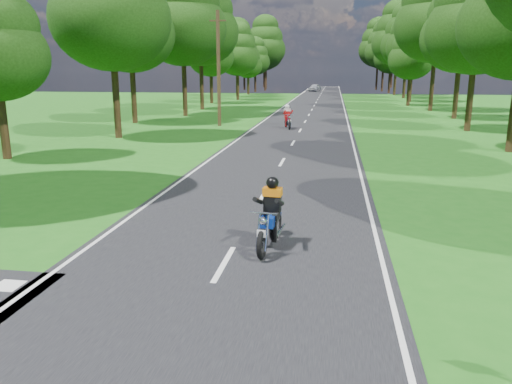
# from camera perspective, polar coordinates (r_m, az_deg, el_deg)

# --- Properties ---
(ground) EXTENTS (160.00, 160.00, 0.00)m
(ground) POSITION_cam_1_polar(r_m,az_deg,el_deg) (8.84, -6.50, -13.05)
(ground) COLOR #1C5C15
(ground) RESTS_ON ground
(main_road) EXTENTS (7.00, 140.00, 0.02)m
(main_road) POSITION_cam_1_polar(r_m,az_deg,el_deg) (57.77, 6.67, 9.76)
(main_road) COLOR black
(main_road) RESTS_ON ground
(road_markings) EXTENTS (7.40, 140.00, 0.01)m
(road_markings) POSITION_cam_1_polar(r_m,az_deg,el_deg) (55.91, 6.45, 9.65)
(road_markings) COLOR silver
(road_markings) RESTS_ON main_road
(treeline) EXTENTS (40.00, 115.35, 14.78)m
(treeline) POSITION_cam_1_polar(r_m,az_deg,el_deg) (67.80, 8.48, 17.26)
(treeline) COLOR black
(treeline) RESTS_ON ground
(telegraph_pole) EXTENTS (1.20, 0.26, 8.00)m
(telegraph_pole) POSITION_cam_1_polar(r_m,az_deg,el_deg) (36.52, -4.30, 13.90)
(telegraph_pole) COLOR #382616
(telegraph_pole) RESTS_ON ground
(rider_near_blue) EXTENTS (0.81, 1.98, 1.60)m
(rider_near_blue) POSITION_cam_1_polar(r_m,az_deg,el_deg) (11.34, 1.63, -2.39)
(rider_near_blue) COLOR #0E2F9A
(rider_near_blue) RESTS_ON main_road
(rider_far_red) EXTENTS (1.11, 2.07, 1.64)m
(rider_far_red) POSITION_cam_1_polar(r_m,az_deg,el_deg) (34.89, 3.64, 8.60)
(rider_far_red) COLOR #B20D1B
(rider_far_red) RESTS_ON main_road
(distant_car) EXTENTS (2.65, 4.34, 1.38)m
(distant_car) POSITION_cam_1_polar(r_m,az_deg,el_deg) (96.60, 6.75, 11.76)
(distant_car) COLOR silver
(distant_car) RESTS_ON main_road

